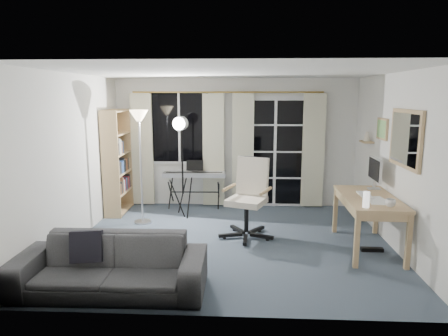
{
  "coord_description": "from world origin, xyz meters",
  "views": [
    {
      "loc": [
        0.18,
        -5.51,
        2.09
      ],
      "look_at": [
        -0.12,
        0.35,
        1.02
      ],
      "focal_mm": 32.0,
      "sensor_mm": 36.0,
      "label": 1
    }
  ],
  "objects_px": {
    "torchiere_lamp": "(139,133)",
    "mug": "(390,202)",
    "desk": "(369,203)",
    "office_chair": "(250,190)",
    "monitor": "(375,170)",
    "keyboard_piano": "(194,175)",
    "bookshelf": "(115,164)",
    "studio_light": "(181,135)",
    "sofa": "(110,256)"
  },
  "relations": [
    {
      "from": "torchiere_lamp",
      "to": "sofa",
      "type": "height_order",
      "value": "torchiere_lamp"
    },
    {
      "from": "monitor",
      "to": "mug",
      "type": "relative_size",
      "value": 4.4
    },
    {
      "from": "monitor",
      "to": "keyboard_piano",
      "type": "bearing_deg",
      "value": 154.69
    },
    {
      "from": "office_chair",
      "to": "mug",
      "type": "height_order",
      "value": "office_chair"
    },
    {
      "from": "monitor",
      "to": "sofa",
      "type": "distance_m",
      "value": 3.85
    },
    {
      "from": "torchiere_lamp",
      "to": "sofa",
      "type": "bearing_deg",
      "value": -83.73
    },
    {
      "from": "torchiere_lamp",
      "to": "desk",
      "type": "relative_size",
      "value": 1.33
    },
    {
      "from": "office_chair",
      "to": "sofa",
      "type": "xyz_separation_m",
      "value": [
        -1.51,
        -1.87,
        -0.3
      ]
    },
    {
      "from": "desk",
      "to": "torchiere_lamp",
      "type": "bearing_deg",
      "value": 165.43
    },
    {
      "from": "bookshelf",
      "to": "sofa",
      "type": "xyz_separation_m",
      "value": [
        0.88,
        -2.95,
        -0.48
      ]
    },
    {
      "from": "office_chair",
      "to": "sofa",
      "type": "relative_size",
      "value": 0.58
    },
    {
      "from": "keyboard_piano",
      "to": "sofa",
      "type": "height_order",
      "value": "keyboard_piano"
    },
    {
      "from": "keyboard_piano",
      "to": "monitor",
      "type": "xyz_separation_m",
      "value": [
        2.82,
        -1.41,
        0.38
      ]
    },
    {
      "from": "studio_light",
      "to": "desk",
      "type": "bearing_deg",
      "value": -11.99
    },
    {
      "from": "desk",
      "to": "studio_light",
      "type": "bearing_deg",
      "value": 155.75
    },
    {
      "from": "torchiere_lamp",
      "to": "mug",
      "type": "height_order",
      "value": "torchiere_lamp"
    },
    {
      "from": "keyboard_piano",
      "to": "sofa",
      "type": "relative_size",
      "value": 0.58
    },
    {
      "from": "keyboard_piano",
      "to": "office_chair",
      "type": "xyz_separation_m",
      "value": [
        1.01,
        -1.38,
        0.05
      ]
    },
    {
      "from": "keyboard_piano",
      "to": "studio_light",
      "type": "relative_size",
      "value": 0.66
    },
    {
      "from": "desk",
      "to": "office_chair",
      "type": "bearing_deg",
      "value": 164.53
    },
    {
      "from": "bookshelf",
      "to": "monitor",
      "type": "distance_m",
      "value": 4.35
    },
    {
      "from": "office_chair",
      "to": "torchiere_lamp",
      "type": "bearing_deg",
      "value": -173.96
    },
    {
      "from": "office_chair",
      "to": "monitor",
      "type": "height_order",
      "value": "monitor"
    },
    {
      "from": "desk",
      "to": "mug",
      "type": "xyz_separation_m",
      "value": [
        0.1,
        -0.5,
        0.15
      ]
    },
    {
      "from": "office_chair",
      "to": "mug",
      "type": "xyz_separation_m",
      "value": [
        1.71,
        -0.99,
        0.11
      ]
    },
    {
      "from": "keyboard_piano",
      "to": "office_chair",
      "type": "relative_size",
      "value": 0.99
    },
    {
      "from": "sofa",
      "to": "office_chair",
      "type": "bearing_deg",
      "value": 50.2
    },
    {
      "from": "keyboard_piano",
      "to": "studio_light",
      "type": "bearing_deg",
      "value": -107.89
    },
    {
      "from": "office_chair",
      "to": "desk",
      "type": "bearing_deg",
      "value": 4.3
    },
    {
      "from": "mug",
      "to": "bookshelf",
      "type": "bearing_deg",
      "value": 153.28
    },
    {
      "from": "studio_light",
      "to": "monitor",
      "type": "height_order",
      "value": "studio_light"
    },
    {
      "from": "bookshelf",
      "to": "torchiere_lamp",
      "type": "xyz_separation_m",
      "value": [
        0.62,
        -0.61,
        0.62
      ]
    },
    {
      "from": "bookshelf",
      "to": "mug",
      "type": "height_order",
      "value": "bookshelf"
    },
    {
      "from": "mug",
      "to": "sofa",
      "type": "relative_size",
      "value": 0.06
    },
    {
      "from": "studio_light",
      "to": "office_chair",
      "type": "distance_m",
      "value": 1.61
    },
    {
      "from": "desk",
      "to": "sofa",
      "type": "height_order",
      "value": "sofa"
    },
    {
      "from": "keyboard_piano",
      "to": "desk",
      "type": "xyz_separation_m",
      "value": [
        2.62,
        -1.86,
        0.01
      ]
    },
    {
      "from": "monitor",
      "to": "sofa",
      "type": "height_order",
      "value": "monitor"
    },
    {
      "from": "bookshelf",
      "to": "studio_light",
      "type": "distance_m",
      "value": 1.36
    },
    {
      "from": "torchiere_lamp",
      "to": "mug",
      "type": "distance_m",
      "value": 3.84
    },
    {
      "from": "torchiere_lamp",
      "to": "desk",
      "type": "distance_m",
      "value": 3.62
    },
    {
      "from": "torchiere_lamp",
      "to": "mug",
      "type": "relative_size",
      "value": 15.35
    },
    {
      "from": "desk",
      "to": "sofa",
      "type": "xyz_separation_m",
      "value": [
        -3.13,
        -1.39,
        -0.25
      ]
    },
    {
      "from": "keyboard_piano",
      "to": "monitor",
      "type": "distance_m",
      "value": 3.18
    },
    {
      "from": "desk",
      "to": "monitor",
      "type": "bearing_deg",
      "value": 67.68
    },
    {
      "from": "office_chair",
      "to": "desk",
      "type": "relative_size",
      "value": 0.84
    },
    {
      "from": "bookshelf",
      "to": "keyboard_piano",
      "type": "distance_m",
      "value": 1.43
    },
    {
      "from": "studio_light",
      "to": "mug",
      "type": "xyz_separation_m",
      "value": [
        2.88,
        -1.83,
        -0.63
      ]
    },
    {
      "from": "desk",
      "to": "mug",
      "type": "bearing_deg",
      "value": -77.42
    },
    {
      "from": "torchiere_lamp",
      "to": "studio_light",
      "type": "distance_m",
      "value": 0.71
    }
  ]
}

